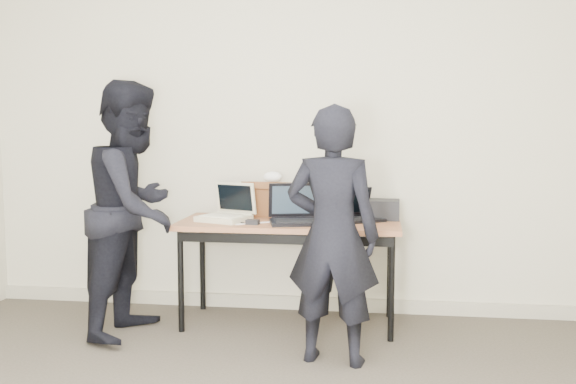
% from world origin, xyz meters
% --- Properties ---
extents(room, '(4.60, 4.60, 2.80)m').
position_xyz_m(room, '(0.00, 0.00, 1.35)').
color(room, '#423B32').
rests_on(room, ground).
extents(desk, '(1.50, 0.65, 0.72)m').
position_xyz_m(desk, '(0.07, 1.87, 0.66)').
color(desk, '#925837').
rests_on(desk, ground).
extents(laptop_beige, '(0.40, 0.40, 0.26)m').
position_xyz_m(laptop_beige, '(-0.36, 1.86, 0.77)').
color(laptop_beige, beige).
rests_on(laptop_beige, desk).
extents(laptop_center, '(0.41, 0.40, 0.26)m').
position_xyz_m(laptop_center, '(0.12, 1.82, 0.78)').
color(laptop_center, black).
rests_on(laptop_center, desk).
extents(laptop_right, '(0.40, 0.40, 0.22)m').
position_xyz_m(laptop_right, '(0.52, 2.00, 0.77)').
color(laptop_right, black).
rests_on(laptop_right, desk).
extents(leather_satchel, '(0.37, 0.21, 0.25)m').
position_xyz_m(leather_satchel, '(-0.11, 2.10, 0.85)').
color(leather_satchel, brown).
rests_on(leather_satchel, desk).
extents(tissue, '(0.13, 0.10, 0.08)m').
position_xyz_m(tissue, '(-0.08, 2.10, 1.00)').
color(tissue, white).
rests_on(tissue, leather_satchel).
extents(equipment_box, '(0.24, 0.21, 0.14)m').
position_xyz_m(equipment_box, '(0.70, 2.06, 0.79)').
color(equipment_box, black).
rests_on(equipment_box, desk).
extents(power_brick, '(0.09, 0.06, 0.03)m').
position_xyz_m(power_brick, '(-0.15, 1.70, 0.74)').
color(power_brick, black).
rests_on(power_brick, desk).
extents(cables, '(1.15, 0.48, 0.01)m').
position_xyz_m(cables, '(0.12, 1.88, 0.72)').
color(cables, black).
rests_on(cables, desk).
extents(person_typist, '(0.59, 0.43, 1.49)m').
position_xyz_m(person_typist, '(0.41, 1.21, 0.75)').
color(person_typist, black).
rests_on(person_typist, ground).
extents(person_observer, '(0.72, 0.88, 1.66)m').
position_xyz_m(person_observer, '(-0.91, 1.57, 0.83)').
color(person_observer, black).
rests_on(person_observer, ground).
extents(baseboard, '(4.50, 0.03, 0.10)m').
position_xyz_m(baseboard, '(0.00, 2.23, 0.05)').
color(baseboard, '#A6A08A').
rests_on(baseboard, ground).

